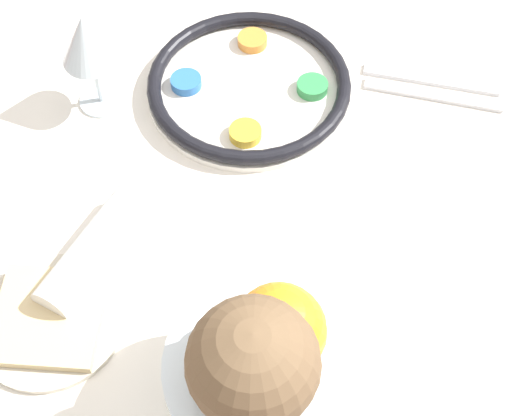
{
  "coord_description": "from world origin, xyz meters",
  "views": [
    {
      "loc": [
        0.47,
        0.02,
        1.52
      ],
      "look_at": [
        -0.01,
        0.0,
        0.81
      ],
      "focal_mm": 50.0,
      "sensor_mm": 36.0,
      "label": 1
    }
  ],
  "objects_px": {
    "bread_plate": "(50,319)",
    "seder_plate": "(249,85)",
    "coconut": "(253,363)",
    "napkin_roll": "(94,250)",
    "wine_glass": "(87,42)",
    "fruit_stand": "(266,373)",
    "orange_fruit": "(279,330)"
  },
  "relations": [
    {
      "from": "seder_plate",
      "to": "orange_fruit",
      "type": "xyz_separation_m",
      "value": [
        0.44,
        0.05,
        0.14
      ]
    },
    {
      "from": "orange_fruit",
      "to": "bread_plate",
      "type": "bearing_deg",
      "value": -104.65
    },
    {
      "from": "napkin_roll",
      "to": "coconut",
      "type": "bearing_deg",
      "value": 46.47
    },
    {
      "from": "orange_fruit",
      "to": "wine_glass",
      "type": "bearing_deg",
      "value": -147.65
    },
    {
      "from": "seder_plate",
      "to": "orange_fruit",
      "type": "bearing_deg",
      "value": 6.85
    },
    {
      "from": "seder_plate",
      "to": "coconut",
      "type": "relative_size",
      "value": 2.42
    },
    {
      "from": "seder_plate",
      "to": "coconut",
      "type": "xyz_separation_m",
      "value": [
        0.48,
        0.03,
        0.16
      ]
    },
    {
      "from": "wine_glass",
      "to": "orange_fruit",
      "type": "relative_size",
      "value": 1.73
    },
    {
      "from": "coconut",
      "to": "napkin_roll",
      "type": "distance_m",
      "value": 0.31
    },
    {
      "from": "fruit_stand",
      "to": "bread_plate",
      "type": "xyz_separation_m",
      "value": [
        -0.08,
        -0.25,
        -0.08
      ]
    },
    {
      "from": "seder_plate",
      "to": "bread_plate",
      "type": "relative_size",
      "value": 1.67
    },
    {
      "from": "orange_fruit",
      "to": "napkin_roll",
      "type": "bearing_deg",
      "value": -124.4
    },
    {
      "from": "seder_plate",
      "to": "fruit_stand",
      "type": "distance_m",
      "value": 0.46
    },
    {
      "from": "wine_glass",
      "to": "coconut",
      "type": "distance_m",
      "value": 0.51
    },
    {
      "from": "bread_plate",
      "to": "wine_glass",
      "type": "bearing_deg",
      "value": 179.9
    },
    {
      "from": "napkin_roll",
      "to": "fruit_stand",
      "type": "bearing_deg",
      "value": 51.77
    },
    {
      "from": "seder_plate",
      "to": "fruit_stand",
      "type": "xyz_separation_m",
      "value": [
        0.45,
        0.04,
        0.07
      ]
    },
    {
      "from": "coconut",
      "to": "bread_plate",
      "type": "distance_m",
      "value": 0.31
    },
    {
      "from": "coconut",
      "to": "napkin_roll",
      "type": "bearing_deg",
      "value": -133.53
    },
    {
      "from": "coconut",
      "to": "napkin_roll",
      "type": "height_order",
      "value": "coconut"
    },
    {
      "from": "wine_glass",
      "to": "bread_plate",
      "type": "height_order",
      "value": "wine_glass"
    },
    {
      "from": "fruit_stand",
      "to": "coconut",
      "type": "xyz_separation_m",
      "value": [
        0.02,
        -0.01,
        0.08
      ]
    },
    {
      "from": "coconut",
      "to": "napkin_roll",
      "type": "xyz_separation_m",
      "value": [
        -0.19,
        -0.2,
        -0.15
      ]
    },
    {
      "from": "seder_plate",
      "to": "bread_plate",
      "type": "bearing_deg",
      "value": -29.38
    },
    {
      "from": "orange_fruit",
      "to": "coconut",
      "type": "height_order",
      "value": "coconut"
    },
    {
      "from": "seder_plate",
      "to": "napkin_roll",
      "type": "height_order",
      "value": "napkin_roll"
    },
    {
      "from": "wine_glass",
      "to": "fruit_stand",
      "type": "distance_m",
      "value": 0.49
    },
    {
      "from": "bread_plate",
      "to": "seder_plate",
      "type": "bearing_deg",
      "value": 150.62
    },
    {
      "from": "orange_fruit",
      "to": "coconut",
      "type": "xyz_separation_m",
      "value": [
        0.04,
        -0.02,
        0.02
      ]
    },
    {
      "from": "fruit_stand",
      "to": "orange_fruit",
      "type": "bearing_deg",
      "value": 145.46
    },
    {
      "from": "fruit_stand",
      "to": "napkin_roll",
      "type": "relative_size",
      "value": 1.13
    },
    {
      "from": "orange_fruit",
      "to": "coconut",
      "type": "distance_m",
      "value": 0.05
    }
  ]
}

